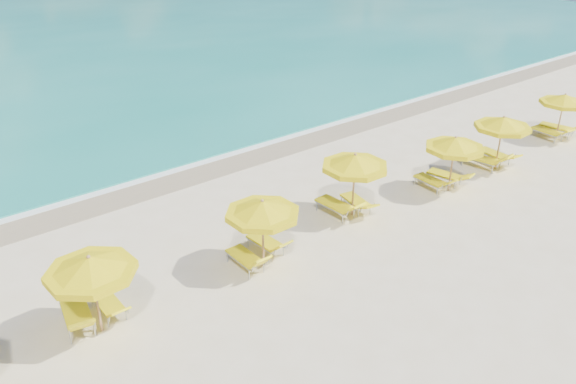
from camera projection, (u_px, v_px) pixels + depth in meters
ground_plane at (317, 241)px, 18.06m from camera, size 120.00×120.00×0.00m
wet_sand_band at (198, 169)px, 23.18m from camera, size 120.00×2.60×0.01m
foam_line at (188, 163)px, 23.74m from camera, size 120.00×1.20×0.03m
whitecap_far at (173, 64)px, 39.22m from camera, size 18.00×0.30×0.05m
umbrella_2 at (90, 267)px, 13.35m from camera, size 2.84×2.84×2.26m
umbrella_3 at (262, 209)px, 15.99m from camera, size 2.89×2.89×2.23m
umbrella_4 at (355, 163)px, 18.79m from camera, size 3.04×3.04×2.33m
umbrella_5 at (455, 144)px, 20.53m from camera, size 2.68×2.68×2.21m
umbrella_6 at (503, 124)px, 22.39m from camera, size 2.97×2.97×2.27m
umbrella_7 at (564, 100)px, 25.56m from camera, size 2.82×2.82×2.16m
lounger_2_left at (78, 319)px, 14.24m from camera, size 0.97×1.96×0.91m
lounger_2_right at (109, 308)px, 14.70m from camera, size 0.57×1.62×0.71m
lounger_3_left at (246, 262)px, 16.62m from camera, size 0.61×1.68×0.83m
lounger_3_right at (266, 246)px, 17.42m from camera, size 0.63×1.69×0.78m
lounger_4_left at (336, 209)px, 19.54m from camera, size 0.71×1.92×0.85m
lounger_4_right at (356, 205)px, 19.91m from camera, size 0.88×1.78×0.64m
lounger_5_left at (431, 184)px, 21.41m from camera, size 0.66×1.74×0.73m
lounger_5_right at (445, 178)px, 21.88m from camera, size 0.89×1.82×0.66m
lounger_6_left at (481, 162)px, 23.19m from camera, size 0.97×2.03×0.87m
lounger_6_right at (494, 157)px, 23.72m from camera, size 0.80×1.94×0.70m
lounger_7_left at (548, 134)px, 26.16m from camera, size 0.81×1.92×0.80m
lounger_7_right at (557, 130)px, 26.60m from camera, size 0.97×2.07×0.83m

